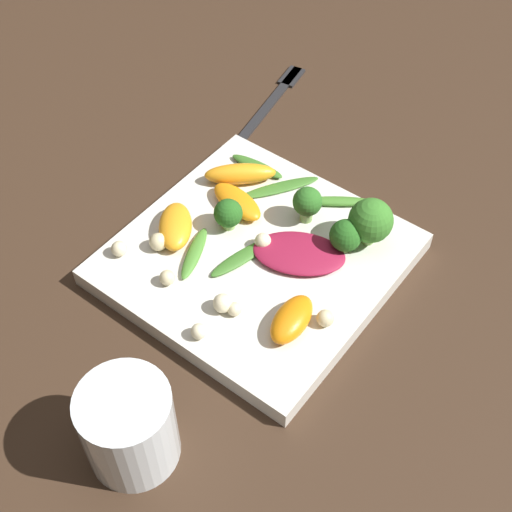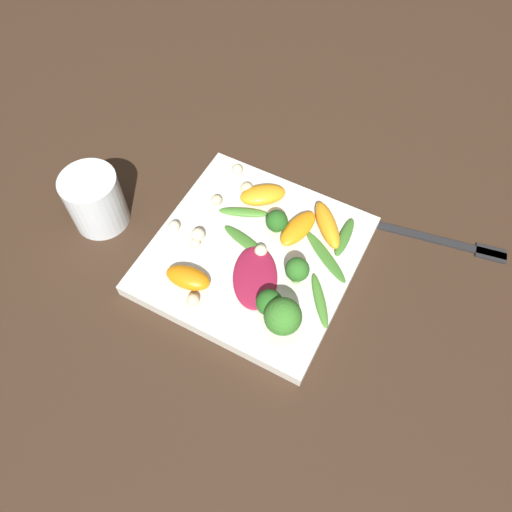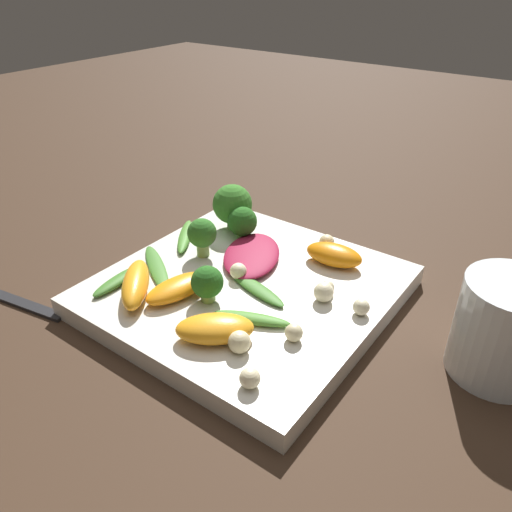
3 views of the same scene
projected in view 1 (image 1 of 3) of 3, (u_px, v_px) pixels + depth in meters
The scene contains 26 objects.
ground_plane at pixel (257, 265), 0.71m from camera, with size 2.40×2.40×0.00m, color #382619.
plate at pixel (257, 259), 0.70m from camera, with size 0.25×0.25×0.02m.
drinking_glass at pixel (129, 427), 0.55m from camera, with size 0.07×0.07×0.08m.
fork at pixel (274, 97), 0.88m from camera, with size 0.05×0.18×0.01m.
radicchio_leaf_0 at pixel (299, 253), 0.69m from camera, with size 0.11×0.09×0.01m.
orange_segment_0 at pixel (292, 319), 0.63m from camera, with size 0.04×0.06×0.02m.
orange_segment_1 at pixel (240, 174), 0.75m from camera, with size 0.07×0.07×0.02m.
orange_segment_2 at pixel (237, 202), 0.73m from camera, with size 0.07×0.04×0.02m.
orange_segment_3 at pixel (175, 226), 0.71m from camera, with size 0.07×0.07×0.02m.
broccoli_floret_0 at pixel (346, 236), 0.68m from camera, with size 0.03×0.03×0.04m.
broccoli_floret_1 at pixel (228, 214), 0.70m from camera, with size 0.03×0.03×0.03m.
broccoli_floret_2 at pixel (371, 221), 0.68m from camera, with size 0.04×0.04×0.05m.
broccoli_floret_3 at pixel (307, 203), 0.71m from camera, with size 0.03×0.03×0.04m.
arugula_sprig_0 at pixel (280, 188), 0.75m from camera, with size 0.06×0.08×0.00m.
arugula_sprig_1 at pixel (241, 257), 0.69m from camera, with size 0.03×0.08×0.01m.
arugula_sprig_2 at pixel (338, 201), 0.74m from camera, with size 0.07×0.05×0.01m.
arugula_sprig_3 at pixel (257, 166), 0.77m from camera, with size 0.06×0.02×0.01m.
arugula_sprig_4 at pixel (194, 253), 0.69m from camera, with size 0.04×0.07×0.01m.
macadamia_nut_0 at pixel (267, 243), 0.69m from camera, with size 0.02×0.02×0.02m.
macadamia_nut_1 at pixel (199, 331), 0.63m from camera, with size 0.01×0.01×0.01m.
macadamia_nut_2 at pixel (119, 249), 0.69m from camera, with size 0.02×0.02×0.02m.
macadamia_nut_3 at pixel (167, 278), 0.67m from camera, with size 0.01×0.01×0.01m.
macadamia_nut_4 at pixel (158, 242), 0.69m from camera, with size 0.02×0.02×0.02m.
macadamia_nut_5 at pixel (235, 309), 0.64m from camera, with size 0.01×0.01×0.01m.
macadamia_nut_6 at pixel (223, 303), 0.65m from camera, with size 0.02×0.02×0.02m.
macadamia_nut_7 at pixel (325, 318), 0.64m from camera, with size 0.02×0.02×0.02m.
Camera 1 is at (0.27, -0.36, 0.55)m, focal length 50.00 mm.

